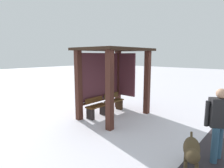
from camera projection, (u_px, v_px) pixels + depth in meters
The scene contains 6 objects.
ground_plane at pixel (115, 116), 7.26m from camera, with size 60.00×60.00×0.00m, color white.
bus_shelter at pixel (112, 69), 7.18m from camera, with size 2.70×1.94×2.59m.
bench_left_inside at pixel (97, 108), 7.13m from camera, with size 0.90×0.38×0.74m.
bench_center_inside at pixel (114, 103), 7.88m from camera, with size 0.90×0.35×0.75m.
person_walking at pixel (219, 119), 4.07m from camera, with size 0.48×0.55×1.64m.
dog at pixel (192, 150), 3.72m from camera, with size 1.08×0.56×0.69m.
Camera 1 is at (-5.35, -4.49, 2.34)m, focal length 30.04 mm.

